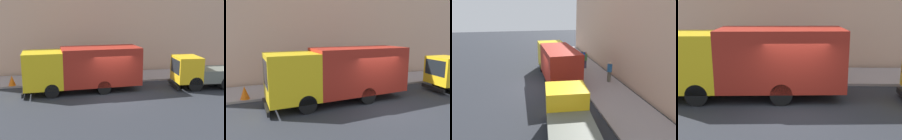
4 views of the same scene
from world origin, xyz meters
TOP-DOWN VIEW (x-y plane):
  - ground at (0.00, 0.00)m, footprint 80.00×80.00m
  - sidewalk at (4.69, 0.00)m, footprint 3.38×30.00m
  - building_facade at (6.88, 0.00)m, footprint 0.50×30.00m
  - large_utility_truck at (1.39, 1.85)m, footprint 2.72×7.87m
  - pedestrian_walking at (4.70, 3.88)m, footprint 0.46×0.46m
  - pedestrian_standing at (3.45, 2.66)m, footprint 0.38×0.38m
  - pedestrian_third at (5.49, -0.14)m, footprint 0.50×0.50m
  - traffic_cone_orange at (3.27, 6.75)m, footprint 0.51×0.51m
  - street_sign_post at (3.27, 0.25)m, footprint 0.44×0.08m

SIDE VIEW (x-z plane):
  - ground at x=0.00m, z-range 0.00..0.00m
  - sidewalk at x=4.69m, z-range 0.00..0.13m
  - traffic_cone_orange at x=3.27m, z-range 0.13..0.86m
  - pedestrian_standing at x=3.45m, z-range 0.18..1.82m
  - pedestrian_walking at x=4.70m, z-range 0.18..1.86m
  - pedestrian_third at x=5.49m, z-range 0.17..1.89m
  - large_utility_truck at x=1.39m, z-range 0.17..3.13m
  - street_sign_post at x=3.27m, z-range 0.36..2.94m
  - building_facade at x=6.88m, z-range 0.00..11.40m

